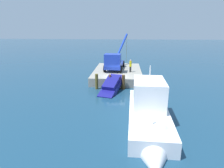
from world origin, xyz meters
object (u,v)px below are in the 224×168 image
object	(u,v)px
crane_truck	(114,62)
dock_worker	(130,66)
salvaged_car	(111,86)
moored_yacht	(149,123)

from	to	relation	value
crane_truck	dock_worker	world-z (taller)	crane_truck
crane_truck	dock_worker	xyz separation A→B (m)	(1.12, 2.46, -0.37)
dock_worker	salvaged_car	size ratio (longest dim) A/B	0.37
salvaged_car	moored_yacht	xyz separation A→B (m)	(8.85, 3.58, -0.22)
moored_yacht	salvaged_car	bearing A→B (deg)	-158.00
crane_truck	salvaged_car	xyz separation A→B (m)	(6.86, 0.07, -1.76)
dock_worker	salvaged_car	xyz separation A→B (m)	(5.74, -2.39, -1.40)
crane_truck	moored_yacht	bearing A→B (deg)	13.06
dock_worker	salvaged_car	bearing A→B (deg)	-22.58
salvaged_car	moored_yacht	bearing A→B (deg)	22.00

